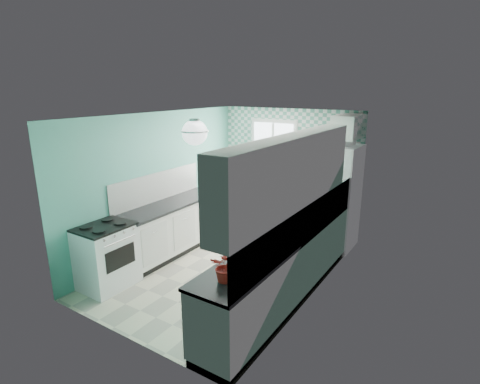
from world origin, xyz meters
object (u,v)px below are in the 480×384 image
Objects in this scene: sink at (312,218)px; fruit_bowl at (231,275)px; ceiling_light at (195,132)px; fridge at (333,197)px; potted_plant at (226,266)px; microwave at (337,136)px; stove at (107,255)px.

sink is 2.27m from fruit_bowl.
sink is at bearing 48.19° from ceiling_light.
fruit_bowl is (0.09, -3.51, 0.02)m from fridge.
ceiling_light reaches higher than potted_plant.
fruit_bowl is at bearing 89.48° from microwave.
fridge is 3.61m from potted_plant.
fridge reaches higher than fruit_bowl.
ceiling_light is 0.66× the size of sink.
ceiling_light is 2.28m from sink.
microwave is (-0.09, 3.51, 1.11)m from fruit_bowl.
microwave is at bearing 91.47° from fruit_bowl.
fridge is 4.03m from stove.
fridge reaches higher than stove.
microwave is at bearing 56.38° from fridge.
potted_plant is (1.20, -1.02, -1.21)m from ceiling_light.
potted_plant is at bearing -90.00° from fruit_bowl.
fruit_bowl reaches higher than stove.
ceiling_light is at bearing 142.43° from fruit_bowl.
ceiling_light reaches higher than fridge.
microwave is (2.31, 3.28, 1.58)m from stove.
sink is 1.96× the size of fruit_bowl.
fruit_bowl is at bearing 90.00° from potted_plant.
potted_plant is 3.73m from microwave.
sink is 1.69m from microwave.
sink is 1.55× the size of potted_plant.
potted_plant is (0.00, -0.09, 0.14)m from fruit_bowl.
microwave reaches higher than sink.
microwave is at bearing 91.43° from potted_plant.
fridge is 3.25× the size of microwave.
stove is at bearing -122.11° from fridge.
fruit_bowl is at bearing -85.47° from fridge.
sink is (1.20, 1.35, -1.39)m from ceiling_light.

